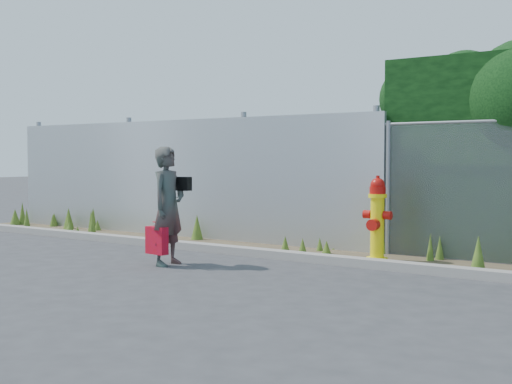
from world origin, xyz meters
The scene contains 8 objects.
ground centered at (0.00, 0.00, 0.00)m, with size 80.00×80.00×0.00m, color #363638.
curb centered at (0.00, 1.80, 0.06)m, with size 16.00×0.22×0.12m, color gray.
weed_strip centered at (-0.85, 2.44, 0.13)m, with size 16.00×1.34×0.54m.
corrugated_fence centered at (-3.25, 3.01, 1.10)m, with size 8.50×0.21×2.30m.
fire_hydrant centered at (1.17, 2.31, 0.60)m, with size 0.41×0.37×1.24m.
woman centered at (-1.14, 0.47, 0.82)m, with size 0.60×0.39×1.64m, color #0F6054.
red_tote_bag centered at (-1.20, 0.29, 0.36)m, with size 0.34×0.13×0.45m.
black_shoulder_bag centered at (-1.06, 0.68, 1.13)m, with size 0.26×0.11×0.19m.
Camera 1 is at (4.75, -6.23, 1.48)m, focal length 45.00 mm.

